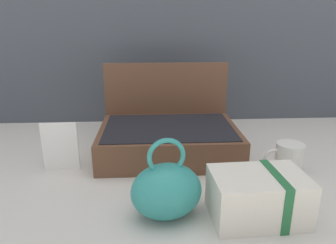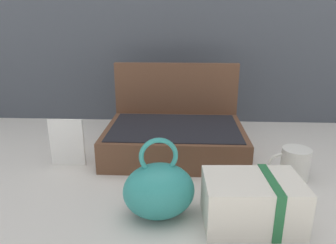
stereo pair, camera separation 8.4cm
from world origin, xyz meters
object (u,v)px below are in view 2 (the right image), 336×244
Objects in this scene: open_suitcase at (175,133)px; teal_pouch_handbag at (159,190)px; cream_toiletry_bag at (253,201)px; coffee_mug at (294,164)px; info_card_left at (67,143)px.

open_suitcase is 2.32× the size of teal_pouch_handbag.
teal_pouch_handbag is 0.90× the size of cream_toiletry_bag.
open_suitcase is 0.40m from coffee_mug.
cream_toiletry_bag is (0.21, -0.01, -0.01)m from teal_pouch_handbag.
cream_toiletry_bag is (0.19, -0.40, -0.01)m from open_suitcase.
coffee_mug is (0.35, -0.18, -0.02)m from open_suitcase.
teal_pouch_handbag is at bearing -151.92° from coffee_mug.
coffee_mug is at bearing 28.08° from teal_pouch_handbag.
coffee_mug is 0.78× the size of info_card_left.
teal_pouch_handbag is 0.22m from cream_toiletry_bag.
open_suitcase is 3.02× the size of info_card_left.
cream_toiletry_bag is at bearing -64.71° from open_suitcase.
teal_pouch_handbag reaches higher than cream_toiletry_bag.
open_suitcase is 0.36m from info_card_left.
cream_toiletry_bag is 0.27m from coffee_mug.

